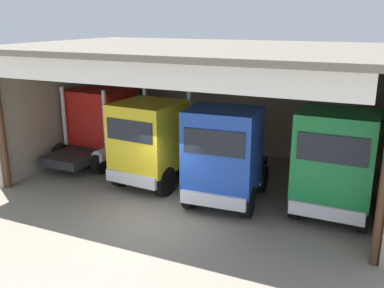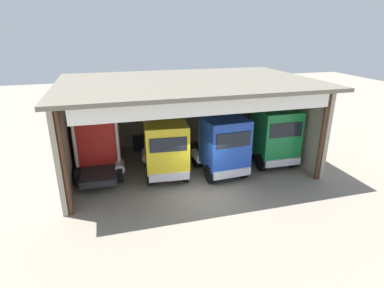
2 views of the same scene
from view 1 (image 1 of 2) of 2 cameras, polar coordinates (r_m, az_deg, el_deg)
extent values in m
plane|color=gray|center=(14.45, -4.92, -10.08)|extent=(80.00, 80.00, 0.00)
cube|color=#9E937F|center=(21.06, 6.21, 5.92)|extent=(13.92, 0.24, 5.26)
cube|color=#9E937F|center=(20.80, -16.31, 5.22)|extent=(0.24, 8.46, 5.26)
cube|color=#6E6759|center=(16.34, 1.17, 12.66)|extent=(14.52, 9.41, 0.20)
cylinder|color=#4C2D1E|center=(17.79, -24.15, 2.63)|extent=(0.24, 0.24, 5.26)
cube|color=white|center=(12.70, -6.31, 9.45)|extent=(12.52, 0.12, 0.90)
cube|color=red|center=(20.27, -11.83, 3.55)|extent=(2.60, 2.35, 2.56)
cube|color=black|center=(21.08, -9.98, 5.38)|extent=(2.15, 0.13, 0.77)
cube|color=silver|center=(21.52, -9.70, 0.62)|extent=(2.40, 0.24, 0.44)
cube|color=#232326|center=(19.36, -14.65, -1.38)|extent=(2.00, 3.13, 0.36)
cylinder|color=silver|center=(20.05, -16.65, 3.04)|extent=(0.18, 0.18, 3.04)
cylinder|color=silver|center=(18.60, -11.47, 2.39)|extent=(0.18, 0.18, 3.04)
cylinder|color=silver|center=(18.85, -11.45, -1.27)|extent=(0.60, 1.22, 0.56)
cylinder|color=black|center=(21.67, -13.20, 0.11)|extent=(0.33, 1.03, 1.02)
cylinder|color=black|center=(20.37, -8.33, -0.67)|extent=(0.33, 1.03, 1.02)
cylinder|color=black|center=(20.14, -17.02, -1.42)|extent=(0.33, 1.03, 1.02)
cylinder|color=black|center=(18.73, -12.01, -2.38)|extent=(0.33, 1.03, 1.02)
cube|color=yellow|center=(16.53, -5.82, 1.15)|extent=(2.50, 2.52, 2.57)
cube|color=black|center=(15.48, -8.37, 1.74)|extent=(1.97, 0.21, 0.77)
cube|color=silver|center=(16.01, -8.16, -4.66)|extent=(2.21, 0.33, 0.44)
cube|color=#232326|center=(18.54, -2.17, -1.45)|extent=(2.02, 3.80, 0.36)
cylinder|color=silver|center=(17.06, -0.41, 1.93)|extent=(0.18, 0.18, 3.19)
cylinder|color=silver|center=(18.14, -6.19, 2.71)|extent=(0.18, 0.18, 3.19)
cylinder|color=silver|center=(18.80, -5.39, -0.87)|extent=(0.65, 1.24, 0.56)
cylinder|color=black|center=(16.10, -3.63, -4.98)|extent=(0.39, 1.16, 1.14)
cylinder|color=black|center=(17.21, -9.35, -3.74)|extent=(0.39, 1.16, 1.14)
cylinder|color=black|center=(18.12, 0.58, -2.47)|extent=(0.39, 1.16, 1.14)
cylinder|color=black|center=(19.11, -4.78, -1.51)|extent=(0.39, 1.16, 1.14)
cube|color=#1E47B7|center=(14.59, 4.12, -0.61)|extent=(2.50, 2.17, 2.76)
cube|color=black|center=(13.51, 2.91, 0.15)|extent=(2.01, 0.19, 0.83)
cube|color=silver|center=(14.15, 2.76, -7.52)|extent=(2.26, 0.31, 0.44)
cube|color=#232326|center=(16.80, 5.89, -3.54)|extent=(2.01, 3.60, 0.36)
cylinder|color=silver|center=(15.48, 9.11, -0.59)|extent=(0.18, 0.18, 2.83)
cylinder|color=silver|center=(16.01, 1.62, 0.19)|extent=(0.18, 0.18, 2.83)
cylinder|color=silver|center=(16.77, 2.11, -3.06)|extent=(0.64, 1.23, 0.56)
cylinder|color=black|center=(14.55, 7.47, -7.61)|extent=(0.37, 1.10, 1.09)
cylinder|color=black|center=(15.09, -0.24, -6.55)|extent=(0.37, 1.10, 1.09)
cylinder|color=black|center=(16.65, 9.32, -4.52)|extent=(0.37, 1.10, 1.09)
cylinder|color=black|center=(17.13, 2.52, -3.71)|extent=(0.37, 1.10, 1.09)
cube|color=#197F3D|center=(14.38, 18.54, -1.48)|extent=(2.44, 2.08, 2.86)
cube|color=black|center=(13.24, 18.17, -0.68)|extent=(2.05, 0.09, 0.86)
cube|color=silver|center=(13.92, 17.41, -8.72)|extent=(2.30, 0.19, 0.44)
cube|color=#232326|center=(16.52, 18.85, -4.71)|extent=(1.85, 3.22, 0.36)
cylinder|color=silver|center=(15.56, 22.91, -2.19)|extent=(0.18, 0.18, 2.53)
cylinder|color=silver|center=(15.75, 15.04, -1.22)|extent=(0.18, 0.18, 2.53)
cylinder|color=silver|center=(16.33, 14.98, -4.18)|extent=(0.58, 1.21, 0.56)
cylinder|color=black|center=(14.52, 21.90, -8.76)|extent=(0.31, 1.10, 1.09)
cylinder|color=black|center=(14.72, 13.64, -7.65)|extent=(0.31, 1.10, 1.09)
cylinder|color=black|center=(16.53, 22.43, -5.75)|extent=(0.31, 1.10, 1.09)
cylinder|color=black|center=(16.70, 15.19, -4.82)|extent=(0.31, 1.10, 1.09)
cylinder|color=#B21E19|center=(19.78, 14.56, -1.71)|extent=(0.58, 0.58, 0.92)
cube|color=black|center=(21.72, -1.21, 0.56)|extent=(0.90, 0.60, 1.00)
camera|label=2|loc=(11.45, -80.48, 12.27)|focal=29.08mm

